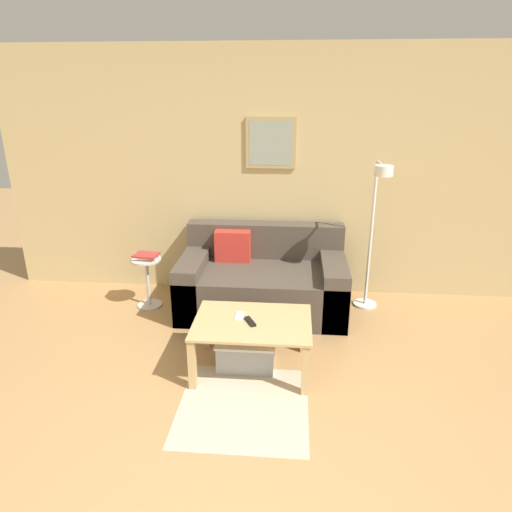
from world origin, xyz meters
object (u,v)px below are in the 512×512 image
(remote_control, at_px, (250,321))
(coffee_table, at_px, (252,329))
(book_stack, at_px, (146,256))
(floor_lamp, at_px, (375,222))
(couch, at_px, (263,282))
(storage_bin, at_px, (246,352))
(cell_phone, at_px, (239,316))
(side_table, at_px, (148,278))

(remote_control, bearing_deg, coffee_table, 42.60)
(remote_control, bearing_deg, book_stack, 109.52)
(floor_lamp, relative_size, book_stack, 5.53)
(floor_lamp, bearing_deg, couch, 178.88)
(storage_bin, xyz_separation_m, remote_control, (0.04, -0.07, 0.32))
(couch, bearing_deg, coffee_table, -90.29)
(floor_lamp, height_order, cell_phone, floor_lamp)
(remote_control, distance_m, cell_phone, 0.14)
(storage_bin, relative_size, book_stack, 1.75)
(couch, xyz_separation_m, floor_lamp, (1.06, -0.02, 0.66))
(book_stack, bearing_deg, coffee_table, -42.13)
(couch, xyz_separation_m, remote_control, (-0.02, -1.13, 0.15))
(couch, relative_size, cell_phone, 11.63)
(storage_bin, height_order, cell_phone, cell_phone)
(storage_bin, height_order, floor_lamp, floor_lamp)
(book_stack, xyz_separation_m, remote_control, (1.16, -1.09, -0.10))
(couch, height_order, coffee_table, couch)
(remote_control, bearing_deg, couch, 61.82)
(coffee_table, bearing_deg, side_table, 138.16)
(coffee_table, distance_m, remote_control, 0.09)
(side_table, distance_m, cell_phone, 1.45)
(couch, distance_m, floor_lamp, 1.25)
(coffee_table, height_order, remote_control, remote_control)
(coffee_table, bearing_deg, couch, 89.71)
(storage_bin, xyz_separation_m, floor_lamp, (1.12, 1.04, 0.82))
(coffee_table, height_order, side_table, side_table)
(storage_bin, xyz_separation_m, book_stack, (-1.12, 1.01, 0.42))
(side_table, xyz_separation_m, remote_control, (1.16, -1.07, 0.13))
(couch, xyz_separation_m, storage_bin, (-0.06, -1.06, -0.16))
(storage_bin, bearing_deg, remote_control, -61.03)
(floor_lamp, relative_size, remote_control, 10.00)
(remote_control, bearing_deg, floor_lamp, 18.40)
(remote_control, bearing_deg, side_table, 109.79)
(couch, xyz_separation_m, coffee_table, (-0.01, -1.10, 0.07))
(coffee_table, xyz_separation_m, book_stack, (-1.17, 1.06, 0.19))
(storage_bin, relative_size, cell_phone, 3.38)
(side_table, height_order, cell_phone, side_table)
(coffee_table, distance_m, cell_phone, 0.15)
(floor_lamp, distance_m, side_table, 2.32)
(couch, xyz_separation_m, book_stack, (-1.18, -0.04, 0.26))
(storage_bin, height_order, side_table, side_table)
(floor_lamp, height_order, book_stack, floor_lamp)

